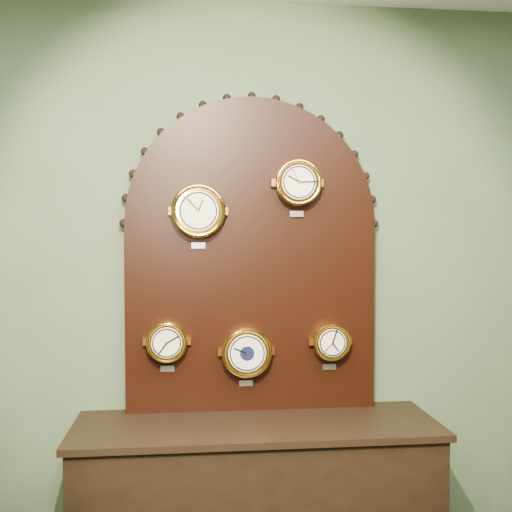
{
  "coord_description": "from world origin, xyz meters",
  "views": [
    {
      "loc": [
        -0.29,
        -0.47,
        1.68
      ],
      "look_at": [
        0.0,
        2.25,
        1.58
      ],
      "focal_mm": 42.87,
      "sensor_mm": 36.0,
      "label": 1
    }
  ],
  "objects": [
    {
      "name": "wall_back",
      "position": [
        0.0,
        2.5,
        1.4
      ],
      "size": [
        4.0,
        0.0,
        4.0
      ],
      "primitive_type": "plane",
      "rotation": [
        1.57,
        0.0,
        0.0
      ],
      "color": "#4A6142",
      "rests_on": "ground"
    },
    {
      "name": "display_board",
      "position": [
        0.0,
        2.45,
        1.63
      ],
      "size": [
        1.26,
        0.06,
        1.53
      ],
      "color": "black",
      "rests_on": "shop_counter"
    },
    {
      "name": "roman_clock",
      "position": [
        -0.26,
        2.38,
        1.79
      ],
      "size": [
        0.25,
        0.08,
        0.3
      ],
      "color": "gold",
      "rests_on": "display_board"
    },
    {
      "name": "arabic_clock",
      "position": [
        0.21,
        2.38,
        1.92
      ],
      "size": [
        0.22,
        0.08,
        0.27
      ],
      "color": "gold",
      "rests_on": "display_board"
    },
    {
      "name": "hygrometer",
      "position": [
        -0.4,
        2.38,
        1.18
      ],
      "size": [
        0.19,
        0.08,
        0.24
      ],
      "color": "gold",
      "rests_on": "display_board"
    },
    {
      "name": "barometer",
      "position": [
        -0.03,
        2.38,
        1.12
      ],
      "size": [
        0.24,
        0.08,
        0.29
      ],
      "color": "gold",
      "rests_on": "display_board"
    },
    {
      "name": "tide_clock",
      "position": [
        0.38,
        2.38,
        1.16
      ],
      "size": [
        0.18,
        0.08,
        0.23
      ],
      "color": "gold",
      "rests_on": "display_board"
    }
  ]
}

